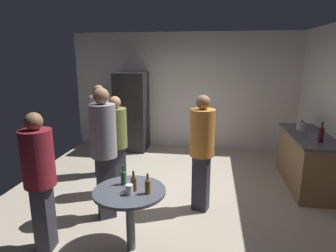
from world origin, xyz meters
The scene contains 16 objects.
ground_plane centered at (0.00, 0.00, -0.05)m, with size 5.20×5.20×0.10m, color #B2A893.
wall_back centered at (0.00, 2.63, 1.35)m, with size 5.32×0.06×2.70m, color silver.
refrigerator centered at (-1.17, 2.20, 0.90)m, with size 0.70×0.68×1.80m.
kitchen_counter centered at (2.28, 0.71, 0.45)m, with size 0.64×1.67×0.90m.
kettle centered at (2.23, 1.00, 0.97)m, with size 0.24×0.17×0.18m.
wine_bottle_on_counter centered at (2.30, 0.27, 1.02)m, with size 0.08×0.08×0.31m.
foreground_table centered at (-0.20, -1.39, 0.63)m, with size 0.80×0.80×0.73m.
beer_bottle_amber centered at (0.02, -1.45, 0.82)m, with size 0.06×0.06×0.23m.
beer_bottle_brown centered at (-0.14, -1.41, 0.82)m, with size 0.06×0.06×0.23m.
beer_bottle_green centered at (-0.30, -1.26, 0.82)m, with size 0.06×0.06×0.23m.
plastic_cup_white centered at (-0.17, -1.50, 0.79)m, with size 0.08×0.08×0.11m, color white.
person_in_maroon_shirt centered at (-1.16, -1.54, 0.93)m, with size 0.37×0.37×1.60m.
person_in_gray_shirt centered at (-0.71, -0.77, 1.05)m, with size 0.47×0.47×1.78m.
person_in_white_shirt centered at (-1.32, 0.62, 0.98)m, with size 0.46×0.46×1.67m.
person_in_olive_shirt centered at (-0.79, -0.06, 0.92)m, with size 0.48×0.48×1.58m.
person_in_orange_shirt centered at (0.55, -0.37, 0.97)m, with size 0.42×0.42×1.66m.
Camera 1 is at (0.67, -4.23, 2.17)m, focal length 31.07 mm.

